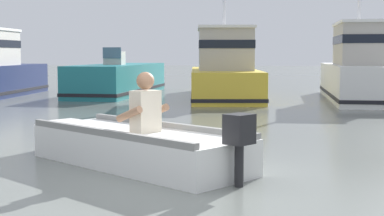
# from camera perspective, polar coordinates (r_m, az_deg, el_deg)

# --- Properties ---
(ground_plane) EXTENTS (120.00, 120.00, 0.00)m
(ground_plane) POSITION_cam_1_polar(r_m,az_deg,el_deg) (5.85, -1.90, -8.56)
(ground_plane) COLOR slate
(rowboat_with_person) EXTENTS (3.34, 2.69, 1.19)m
(rowboat_with_person) POSITION_cam_1_polar(r_m,az_deg,el_deg) (7.33, -5.74, -3.73)
(rowboat_with_person) COLOR white
(rowboat_with_person) RESTS_ON ground
(moored_boat_teal) EXTENTS (1.91, 6.36, 1.61)m
(moored_boat_teal) POSITION_cam_1_polar(r_m,az_deg,el_deg) (20.04, -7.28, 2.78)
(moored_boat_teal) COLOR #1E727A
(moored_boat_teal) RESTS_ON ground
(moored_boat_yellow) EXTENTS (3.07, 6.81, 3.85)m
(moored_boat_yellow) POSITION_cam_1_polar(r_m,az_deg,el_deg) (18.19, 3.19, 3.57)
(moored_boat_yellow) COLOR gold
(moored_boat_yellow) RESTS_ON ground
(moored_boat_white) EXTENTS (1.82, 6.60, 4.92)m
(moored_boat_white) POSITION_cam_1_polar(r_m,az_deg,el_deg) (18.06, 16.13, 3.52)
(moored_boat_white) COLOR white
(moored_boat_white) RESTS_ON ground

